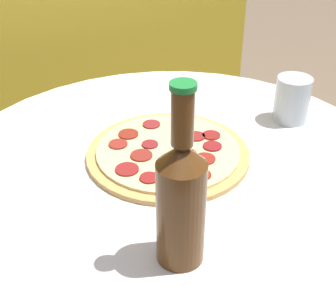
% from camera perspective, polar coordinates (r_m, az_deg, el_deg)
% --- Properties ---
extents(table, '(0.92, 0.92, 0.73)m').
position_cam_1_polar(table, '(1.01, 0.61, -10.80)').
color(table, silver).
rests_on(table, ground_plane).
extents(fence_panel, '(1.49, 0.04, 1.47)m').
position_cam_1_polar(fence_panel, '(1.56, -13.98, 12.40)').
color(fence_panel, gold).
rests_on(fence_panel, ground_plane).
extents(pizza, '(0.32, 0.32, 0.02)m').
position_cam_1_polar(pizza, '(0.92, -0.01, -0.64)').
color(pizza, tan).
rests_on(pizza, table).
extents(beer_bottle, '(0.07, 0.07, 0.28)m').
position_cam_1_polar(beer_bottle, '(0.64, 1.60, -6.31)').
color(beer_bottle, '#563314').
rests_on(beer_bottle, table).
extents(drinking_glass, '(0.08, 0.08, 0.10)m').
position_cam_1_polar(drinking_glass, '(1.07, 14.90, 5.65)').
color(drinking_glass, silver).
rests_on(drinking_glass, table).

